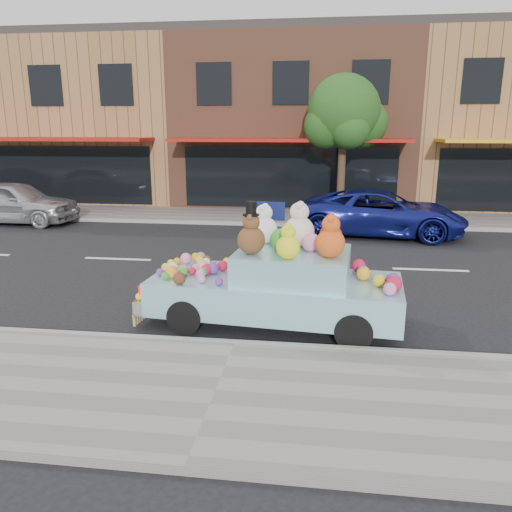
# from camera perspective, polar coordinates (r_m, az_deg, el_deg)

# --- Properties ---
(ground) EXTENTS (120.00, 120.00, 0.00)m
(ground) POSITION_cam_1_polar(r_m,az_deg,el_deg) (12.70, 1.39, -0.95)
(ground) COLOR black
(ground) RESTS_ON ground
(near_sidewalk) EXTENTS (60.00, 3.00, 0.12)m
(near_sidewalk) POSITION_cam_1_polar(r_m,az_deg,el_deg) (6.71, -4.67, -15.45)
(near_sidewalk) COLOR gray
(near_sidewalk) RESTS_ON ground
(far_sidewalk) EXTENTS (60.00, 3.00, 0.12)m
(far_sidewalk) POSITION_cam_1_polar(r_m,az_deg,el_deg) (19.01, 3.45, 4.46)
(far_sidewalk) COLOR gray
(far_sidewalk) RESTS_ON ground
(near_kerb) EXTENTS (60.00, 0.12, 0.13)m
(near_kerb) POSITION_cam_1_polar(r_m,az_deg,el_deg) (8.01, -2.42, -10.10)
(near_kerb) COLOR gray
(near_kerb) RESTS_ON ground
(far_kerb) EXTENTS (60.00, 0.12, 0.13)m
(far_kerb) POSITION_cam_1_polar(r_m,az_deg,el_deg) (17.54, 3.10, 3.62)
(far_kerb) COLOR gray
(far_kerb) RESTS_ON ground
(storefront_left) EXTENTS (10.00, 9.80, 7.30)m
(storefront_left) POSITION_cam_1_polar(r_m,az_deg,el_deg) (26.64, -18.25, 14.45)
(storefront_left) COLOR #96673F
(storefront_left) RESTS_ON ground
(storefront_mid) EXTENTS (10.00, 9.80, 7.30)m
(storefront_mid) POSITION_cam_1_polar(r_m,az_deg,el_deg) (24.17, 4.53, 15.16)
(storefront_mid) COLOR brown
(storefront_mid) RESTS_ON ground
(street_tree) EXTENTS (3.00, 2.70, 5.22)m
(street_tree) POSITION_cam_1_polar(r_m,az_deg,el_deg) (18.73, 10.06, 15.29)
(street_tree) COLOR #38281C
(street_tree) RESTS_ON ground
(car_silver) EXTENTS (4.57, 1.92, 1.54)m
(car_silver) POSITION_cam_1_polar(r_m,az_deg,el_deg) (19.93, -25.99, 5.56)
(car_silver) COLOR #BABBBF
(car_silver) RESTS_ON ground
(car_blue) EXTENTS (5.48, 3.06, 1.45)m
(car_blue) POSITION_cam_1_polar(r_m,az_deg,el_deg) (16.48, 14.17, 4.81)
(car_blue) COLOR navy
(car_blue) RESTS_ON ground
(art_car) EXTENTS (4.62, 2.15, 2.23)m
(art_car) POSITION_cam_1_polar(r_m,az_deg,el_deg) (8.73, 2.47, -2.86)
(art_car) COLOR black
(art_car) RESTS_ON ground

